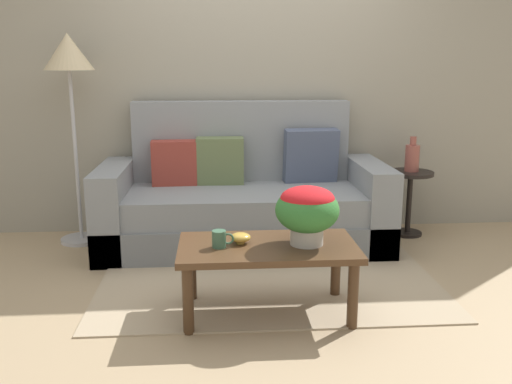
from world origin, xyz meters
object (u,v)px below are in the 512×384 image
side_table (410,191)px  snack_bowl (240,238)px  table_vase (412,157)px  floor_lamp (69,69)px  coffee_mug (220,239)px  couch (243,202)px  potted_plant (307,209)px  coffee_table (268,255)px

side_table → snack_bowl: 2.08m
table_vase → floor_lamp: bearing=179.7°
side_table → table_vase: (0.00, 0.01, 0.29)m
coffee_mug → couch: bearing=81.6°
coffee_mug → snack_bowl: bearing=27.6°
couch → potted_plant: size_ratio=6.18×
potted_plant → snack_bowl: bearing=173.5°
potted_plant → table_vase: size_ratio=1.24×
table_vase → coffee_mug: bearing=-137.6°
coffee_table → side_table: (1.35, 1.46, 0.02)m
potted_plant → snack_bowl: (-0.38, 0.04, -0.18)m
coffee_table → table_vase: bearing=47.2°
couch → potted_plant: bearing=-77.4°
floor_lamp → potted_plant: (1.64, -1.49, -0.76)m
table_vase → potted_plant: bearing=-127.5°
coffee_table → coffee_mug: (-0.28, -0.03, 0.11)m
coffee_table → side_table: bearing=47.2°
couch → coffee_mug: 1.38m
floor_lamp → table_vase: 2.87m
floor_lamp → coffee_mug: 2.10m
couch → snack_bowl: 1.31m
snack_bowl → couch: bearing=86.4°
side_table → coffee_mug: side_table is taller
coffee_mug → snack_bowl: 0.14m
potted_plant → floor_lamp: bearing=137.9°
coffee_table → table_vase: 2.02m
floor_lamp → snack_bowl: size_ratio=14.03×
couch → floor_lamp: 1.71m
coffee_table → snack_bowl: 0.19m
coffee_table → floor_lamp: floor_lamp is taller
coffee_table → snack_bowl: snack_bowl is taller
side_table → snack_bowl: bearing=-136.6°
side_table → coffee_mug: 2.21m
couch → coffee_table: couch is taller
couch → potted_plant: 1.40m
coffee_mug → snack_bowl: size_ratio=1.06×
couch → potted_plant: (0.30, -1.34, 0.29)m
potted_plant → coffee_mug: size_ratio=2.91×
couch → side_table: couch is taller
couch → coffee_table: 1.33m
couch → table_vase: 1.48m
coffee_mug → snack_bowl: coffee_mug is taller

